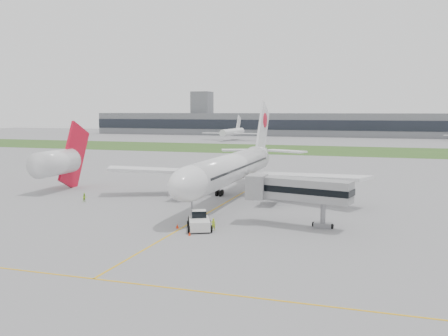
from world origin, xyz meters
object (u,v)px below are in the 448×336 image
(neighbor_aircraft, at_px, (58,162))
(ground_crew_near, at_px, (213,224))
(airliner, at_px, (233,167))
(pushback_tug, at_px, (199,221))
(jet_bridge, at_px, (295,190))

(neighbor_aircraft, bearing_deg, ground_crew_near, -30.67)
(airliner, height_order, pushback_tug, airliner)
(pushback_tug, relative_size, ground_crew_near, 3.27)
(airliner, xyz_separation_m, pushback_tug, (2.50, -23.53, -4.56))
(ground_crew_near, distance_m, neighbor_aircraft, 45.32)
(pushback_tug, height_order, jet_bridge, jet_bridge)
(ground_crew_near, xyz_separation_m, neighbor_aircraft, (-39.55, 21.59, 4.86))
(jet_bridge, height_order, neighbor_aircraft, neighbor_aircraft)
(airliner, distance_m, pushback_tug, 24.10)
(pushback_tug, xyz_separation_m, jet_bridge, (11.61, 6.12, 3.85))
(airliner, relative_size, neighbor_aircraft, 3.08)
(ground_crew_near, bearing_deg, airliner, -96.37)
(pushback_tug, distance_m, neighbor_aircraft, 43.59)
(jet_bridge, bearing_deg, pushback_tug, -139.58)
(ground_crew_near, bearing_deg, jet_bridge, -164.73)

